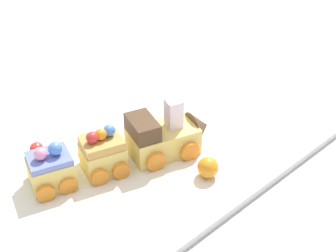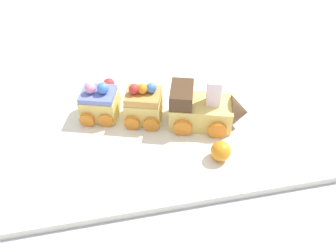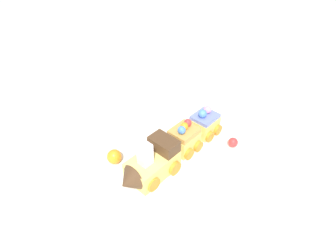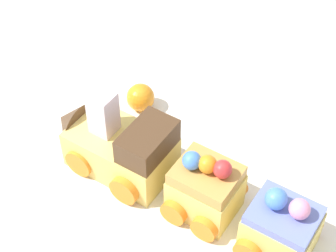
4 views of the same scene
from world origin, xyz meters
TOP-DOWN VIEW (x-y plane):
  - ground_plane at (0.00, 0.00)m, footprint 10.00×10.00m
  - display_board at (0.00, 0.00)m, footprint 0.62×0.33m
  - cake_train_locomotive at (0.06, -0.02)m, footprint 0.13×0.09m
  - cake_car_caramel at (-0.03, 0.01)m, footprint 0.07×0.08m
  - cake_car_blueberry at (-0.10, 0.03)m, footprint 0.07×0.08m
  - gumball_red at (-0.08, 0.10)m, footprint 0.02×0.02m
  - gumball_orange at (0.06, -0.10)m, footprint 0.03×0.03m

SIDE VIEW (x-z plane):
  - ground_plane at x=0.00m, z-range 0.00..0.00m
  - display_board at x=0.00m, z-range 0.00..0.01m
  - gumball_red at x=-0.08m, z-range 0.01..0.03m
  - gumball_orange at x=0.06m, z-range 0.01..0.04m
  - cake_car_blueberry at x=-0.10m, z-range 0.00..0.07m
  - cake_car_caramel at x=-0.03m, z-range 0.00..0.07m
  - cake_train_locomotive at x=0.06m, z-range 0.00..0.08m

